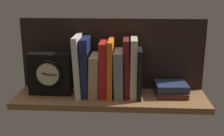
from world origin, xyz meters
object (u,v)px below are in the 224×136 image
book_white_catcher (79,65)px  book_stack_side (171,89)px  book_gray_chess (119,73)px  book_black_skeptic (139,72)px  book_navy_bierce (86,66)px  book_orange_pandolfini (111,68)px  book_cream_twain (134,67)px  book_tan_shortstories (95,75)px  book_red_requiem (104,69)px  framed_clock (50,74)px  book_maroon_dawkins (127,68)px

book_white_catcher → book_stack_side: 41.33cm
book_gray_chess → book_black_skeptic: 8.80cm
book_navy_bierce → book_black_skeptic: 23.07cm
book_white_catcher → book_orange_pandolfini: size_ratio=1.07×
book_cream_twain → book_black_skeptic: (2.51, 0.00, -2.04)cm
book_tan_shortstories → book_red_requiem: (4.02, 0.00, 2.84)cm
book_orange_pandolfini → framed_clock: 26.89cm
book_red_requiem → framed_clock: bearing=-177.5°
book_orange_pandolfini → book_tan_shortstories: bearing=180.0°
book_orange_pandolfini → book_black_skeptic: bearing=0.0°
book_navy_bierce → book_black_skeptic: (22.97, 0.00, -2.11)cm
book_tan_shortstories → book_orange_pandolfini: 7.89cm
book_tan_shortstories → book_stack_side: bearing=1.6°
book_cream_twain → framed_clock: (-36.24, -1.01, -3.24)cm
book_gray_chess → book_stack_side: 23.95cm
book_red_requiem → book_black_skeptic: size_ratio=1.12×
book_white_catcher → book_tan_shortstories: bearing=0.0°
framed_clock → book_stack_side: 53.24cm
book_maroon_dawkins → framed_clock: 33.53cm
book_red_requiem → framed_clock: 23.72cm
book_navy_bierce → book_red_requiem: (7.79, 0.00, -0.85)cm
book_orange_pandolfini → book_red_requiem: bearing=180.0°
book_red_requiem → framed_clock: size_ratio=1.26×
book_gray_chess → book_tan_shortstories: bearing=180.0°
book_orange_pandolfini → book_maroon_dawkins: bearing=0.0°
book_navy_bierce → framed_clock: size_ratio=1.36×
framed_clock → book_stack_side: (52.80, 1.94, -6.56)cm
book_tan_shortstories → book_orange_pandolfini: (7.16, 0.00, 3.30)cm
book_maroon_dawkins → book_red_requiem: bearing=180.0°
book_orange_pandolfini → book_stack_side: bearing=2.0°
book_white_catcher → book_navy_bierce: book_white_catcher is taller
book_white_catcher → book_cream_twain: 23.46cm
book_orange_pandolfini → book_cream_twain: 9.53cm
book_white_catcher → book_cream_twain: bearing=0.0°
book_cream_twain → framed_clock: 36.40cm
book_white_catcher → book_gray_chess: bearing=0.0°
book_tan_shortstories → book_maroon_dawkins: size_ratio=0.72×
framed_clock → book_stack_side: bearing=2.1°
book_cream_twain → book_black_skeptic: book_cream_twain is taller
book_maroon_dawkins → framed_clock: bearing=-178.3°
framed_clock → book_navy_bierce: bearing=3.7°
book_black_skeptic → book_navy_bierce: bearing=180.0°
book_black_skeptic → book_cream_twain: bearing=180.0°
book_white_catcher → book_orange_pandolfini: 13.95cm
book_orange_pandolfini → book_maroon_dawkins: (6.66, 0.00, 0.17)cm
book_tan_shortstories → book_maroon_dawkins: 14.25cm
book_navy_bierce → book_tan_shortstories: book_navy_bierce is taller
book_tan_shortstories → book_cream_twain: bearing=0.0°
book_orange_pandolfini → book_stack_side: 27.77cm
book_navy_bierce → book_gray_chess: book_navy_bierce is taller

